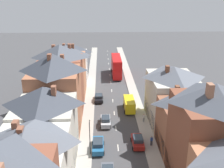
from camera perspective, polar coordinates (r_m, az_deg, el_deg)
The scene contains 15 objects.
pavement_left at distance 59.60m, azimuth -4.81°, elevation -2.90°, with size 2.20×104.00×0.14m, color #A8A399.
pavement_right at distance 60.01m, azimuth 4.98°, elevation -2.74°, with size 2.20×104.00×0.14m, color #A8A399.
centre_line_dashes at distance 57.78m, azimuth 0.19°, elevation -3.67°, with size 0.14×97.80×0.01m.
terrace_row_left at distance 40.45m, azimuth -13.31°, elevation -5.83°, with size 8.00×65.89×13.76m.
terrace_row_right at distance 32.90m, azimuth 21.14°, elevation -13.48°, with size 8.00×44.71×14.04m.
double_decker_bus_lead at distance 73.45m, azimuth 0.97°, elevation 3.96°, with size 2.74×10.80×5.30m.
car_parked_left_a at distance 47.71m, azimuth -1.40°, elevation -8.02°, with size 1.90×4.13×1.69m.
car_parked_right_a at distance 57.39m, azimuth -2.91°, elevation -3.00°, with size 1.90×3.98×1.58m.
car_mid_black at distance 84.24m, azimuth 1.43°, elevation 4.71°, with size 1.90×4.55×1.68m.
car_parked_left_b at distance 42.15m, azimuth 5.61°, elevation -12.28°, with size 1.90×3.92×1.68m.
car_mid_white at distance 41.11m, azimuth -3.05°, elevation -13.10°, with size 1.90×4.33×1.71m.
delivery_van at distance 53.09m, azimuth 3.78°, elevation -4.39°, with size 2.20×5.20×2.41m.
pedestrian_mid_right at distance 42.25m, azimuth 8.60°, elevation -12.04°, with size 0.36×0.22×1.61m.
pedestrian_far_left at distance 48.82m, azimuth 6.94°, elevation -7.23°, with size 0.36×0.22×1.61m.
street_lamp at distance 38.96m, azimuth -4.86°, elevation -11.06°, with size 0.20×1.12×5.50m.
Camera 1 is at (-2.41, -16.75, 23.47)m, focal length 42.00 mm.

